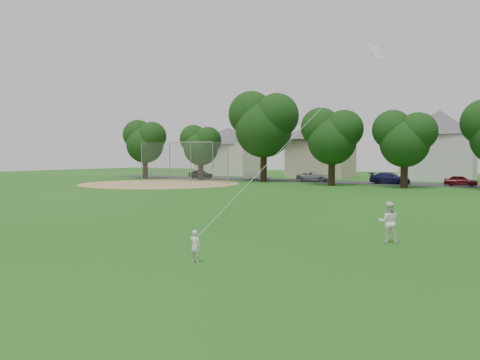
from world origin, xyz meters
The scene contains 9 objects.
ground centered at (0.00, 0.00, 0.00)m, with size 160.00×160.00×0.00m, color #165012.
street centered at (0.00, 42.00, 0.01)m, with size 90.00×7.00×0.01m, color #2D2D30.
dirt_infield centered at (-26.00, 28.00, 0.01)m, with size 18.00×18.00×0.02m, color #9E7F51.
toddler centered at (0.75, -1.50, 0.49)m, with size 0.36×0.24×0.99m, color silver.
older_boy centered at (4.91, 4.79, 0.75)m, with size 0.73×0.57×1.50m, color white.
kite centered at (2.20, 3.01, 4.17)m, with size 1.82×4.98×11.72m.
baseball_backstop centered at (-25.65, 33.01, 2.42)m, with size 10.79×3.91×4.84m.
parked_cars centered at (2.64, 41.00, 0.62)m, with size 63.77×2.42×1.29m.
house_row centered at (-0.38, 52.00, 4.83)m, with size 77.03×13.25×10.58m.
Camera 1 is at (9.00, -12.64, 3.19)m, focal length 35.00 mm.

